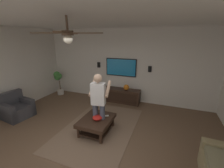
% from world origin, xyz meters
% --- Properties ---
extents(ground_plane, '(8.10, 8.10, 0.00)m').
position_xyz_m(ground_plane, '(0.00, 0.00, 0.00)').
color(ground_plane, brown).
extents(wall_back_tv, '(0.10, 6.95, 2.88)m').
position_xyz_m(wall_back_tv, '(3.11, 0.00, 1.44)').
color(wall_back_tv, silver).
rests_on(wall_back_tv, ground).
extents(ceiling_slab, '(6.31, 6.95, 0.10)m').
position_xyz_m(ceiling_slab, '(0.00, 0.00, 2.93)').
color(ceiling_slab, white).
extents(area_rug, '(3.01, 1.91, 0.01)m').
position_xyz_m(area_rug, '(0.76, 0.03, 0.01)').
color(area_rug, '#7A604C').
rests_on(area_rug, ground).
extents(armchair, '(0.89, 0.90, 0.82)m').
position_xyz_m(armchair, '(0.37, 2.87, 0.28)').
color(armchair, '#38383D').
rests_on(armchair, ground).
extents(coffee_table, '(1.00, 0.80, 0.40)m').
position_xyz_m(coffee_table, '(0.56, 0.03, 0.30)').
color(coffee_table, '#332116').
rests_on(coffee_table, ground).
extents(media_console, '(0.45, 1.70, 0.55)m').
position_xyz_m(media_console, '(2.77, 0.13, 0.28)').
color(media_console, '#332116').
rests_on(media_console, ground).
extents(tv, '(0.05, 1.25, 0.70)m').
position_xyz_m(tv, '(3.01, 0.13, 1.38)').
color(tv, black).
extents(person_standing, '(0.60, 0.60, 1.64)m').
position_xyz_m(person_standing, '(0.63, -0.03, 0.93)').
color(person_standing, '#4C5166').
rests_on(person_standing, ground).
extents(potted_plant_tall, '(0.38, 0.40, 1.10)m').
position_xyz_m(potted_plant_tall, '(2.56, 2.94, 0.71)').
color(potted_plant_tall, '#B7B2A8').
rests_on(potted_plant_tall, ground).
extents(bowl, '(0.27, 0.27, 0.12)m').
position_xyz_m(bowl, '(0.53, -0.02, 0.46)').
color(bowl, red).
rests_on(bowl, coffee_table).
extents(remote_white, '(0.11, 0.15, 0.02)m').
position_xyz_m(remote_white, '(0.79, -0.16, 0.41)').
color(remote_white, white).
rests_on(remote_white, coffee_table).
extents(vase_round, '(0.22, 0.22, 0.22)m').
position_xyz_m(vase_round, '(2.75, -0.19, 0.66)').
color(vase_round, orange).
rests_on(vase_round, media_console).
extents(wall_speaker_left, '(0.06, 0.12, 0.22)m').
position_xyz_m(wall_speaker_left, '(3.03, -1.00, 1.39)').
color(wall_speaker_left, black).
extents(wall_speaker_right, '(0.06, 0.12, 0.22)m').
position_xyz_m(wall_speaker_right, '(3.03, 1.12, 1.42)').
color(wall_speaker_right, black).
extents(ceiling_fan, '(1.15, 1.16, 0.46)m').
position_xyz_m(ceiling_fan, '(-0.45, -0.01, 2.55)').
color(ceiling_fan, '#4C3828').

